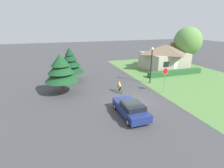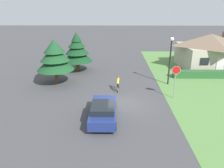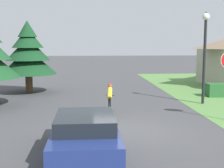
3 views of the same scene
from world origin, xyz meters
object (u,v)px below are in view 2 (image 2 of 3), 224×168
at_px(cyclist, 118,84).
at_px(street_lamp, 171,54).
at_px(cottage_house, 209,50).
at_px(conifer_tall_far, 77,50).
at_px(conifer_tall_near, 55,57).
at_px(sedan_left_lane, 103,111).
at_px(stop_sign, 176,76).

relative_size(cyclist, street_lamp, 0.34).
bearing_deg(cottage_house, conifer_tall_far, -176.78).
xyz_separation_m(street_lamp, conifer_tall_near, (-11.98, -0.04, -0.39)).
bearing_deg(conifer_tall_near, cottage_house, 20.04).
height_order(sedan_left_lane, conifer_tall_far, conifer_tall_far).
height_order(stop_sign, street_lamp, street_lamp).
bearing_deg(conifer_tall_near, street_lamp, 0.19).
distance_m(stop_sign, conifer_tall_far, 13.17).
bearing_deg(cyclist, sedan_left_lane, 175.05).
relative_size(street_lamp, conifer_tall_far, 1.04).
relative_size(stop_sign, street_lamp, 0.60).
distance_m(stop_sign, conifer_tall_near, 12.26).
relative_size(cottage_house, stop_sign, 2.67).
relative_size(cottage_house, street_lamp, 1.60).
distance_m(cottage_house, street_lamp, 9.70).
bearing_deg(conifer_tall_near, stop_sign, -17.58).
xyz_separation_m(sedan_left_lane, conifer_tall_near, (-5.43, 7.72, 2.22)).
xyz_separation_m(cottage_house, sedan_left_lane, (-13.37, -14.58, -1.59)).
distance_m(sedan_left_lane, stop_sign, 7.57).
height_order(street_lamp, conifer_tall_far, street_lamp).
distance_m(street_lamp, conifer_tall_far, 11.47).
height_order(cottage_house, conifer_tall_near, conifer_tall_near).
distance_m(sedan_left_lane, street_lamp, 10.49).
xyz_separation_m(sedan_left_lane, cyclist, (1.15, 5.78, -0.01)).
xyz_separation_m(cyclist, street_lamp, (5.40, 1.99, 2.62)).
distance_m(street_lamp, conifer_tall_near, 11.99).
relative_size(sedan_left_lane, street_lamp, 0.89).
height_order(street_lamp, conifer_tall_near, street_lamp).
bearing_deg(street_lamp, stop_sign, -94.92).
bearing_deg(cottage_house, conifer_tall_near, -163.87).
bearing_deg(conifer_tall_near, conifer_tall_far, 72.11).
bearing_deg(street_lamp, conifer_tall_far, 156.03).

